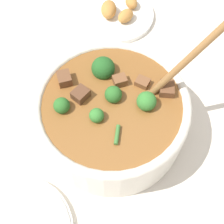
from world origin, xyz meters
The scene contains 3 objects.
ground_plane centered at (0.00, 0.00, 0.00)m, with size 4.00×4.00×0.00m, color silver.
stew_bowl centered at (0.00, 0.00, 0.06)m, with size 0.34×0.28×0.29m.
food_plate centered at (0.16, 0.27, 0.01)m, with size 0.19×0.19×0.05m.
Camera 1 is at (-0.13, -0.25, 0.57)m, focal length 50.00 mm.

